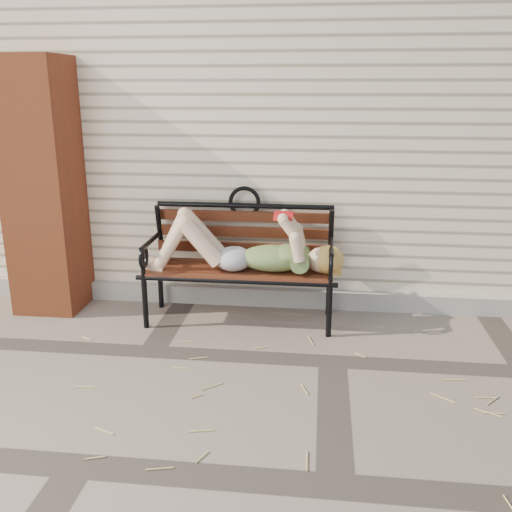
# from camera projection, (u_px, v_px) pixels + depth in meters

# --- Properties ---
(ground) EXTENTS (80.00, 80.00, 0.00)m
(ground) POSITION_uv_depth(u_px,v_px,m) (333.00, 361.00, 3.82)
(ground) COLOR #746559
(ground) RESTS_ON ground
(house_wall) EXTENTS (8.00, 4.00, 3.00)m
(house_wall) POSITION_uv_depth(u_px,v_px,m) (335.00, 111.00, 6.24)
(house_wall) COLOR beige
(house_wall) RESTS_ON ground
(foundation_strip) EXTENTS (8.00, 0.10, 0.15)m
(foundation_strip) POSITION_uv_depth(u_px,v_px,m) (332.00, 299.00, 4.72)
(foundation_strip) COLOR #AEAA9D
(foundation_strip) RESTS_ON ground
(brick_pillar) EXTENTS (0.50, 0.50, 2.00)m
(brick_pillar) POSITION_uv_depth(u_px,v_px,m) (44.00, 188.00, 4.51)
(brick_pillar) COLOR #AA4D26
(brick_pillar) RESTS_ON ground
(garden_bench) EXTENTS (1.57, 0.62, 1.02)m
(garden_bench) POSITION_uv_depth(u_px,v_px,m) (241.00, 248.00, 4.41)
(garden_bench) COLOR black
(garden_bench) RESTS_ON ground
(reading_woman) EXTENTS (1.48, 0.34, 0.47)m
(reading_woman) POSITION_uv_depth(u_px,v_px,m) (240.00, 248.00, 4.28)
(reading_woman) COLOR #0B3E4D
(reading_woman) RESTS_ON ground
(straw_scatter) EXTENTS (3.06, 1.65, 0.01)m
(straw_scatter) POSITION_uv_depth(u_px,v_px,m) (294.00, 388.00, 3.48)
(straw_scatter) COLOR #D4BE67
(straw_scatter) RESTS_ON ground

